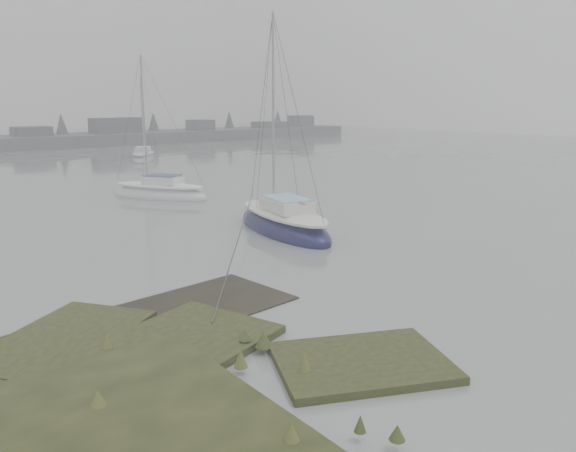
# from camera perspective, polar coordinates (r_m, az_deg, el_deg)

# --- Properties ---
(ground) EXTENTS (160.00, 160.00, 0.00)m
(ground) POSITION_cam_1_polar(r_m,az_deg,el_deg) (39.03, -27.25, 3.28)
(ground) COLOR slate
(ground) RESTS_ON ground
(far_shoreline) EXTENTS (60.00, 8.00, 4.15)m
(far_shoreline) POSITION_cam_1_polar(r_m,az_deg,el_deg) (77.90, -12.52, 8.99)
(far_shoreline) COLOR #4C4F51
(far_shoreline) RESTS_ON ground
(sailboat_main) EXTENTS (3.41, 7.10, 9.61)m
(sailboat_main) POSITION_cam_1_polar(r_m,az_deg,el_deg) (23.60, -0.46, 0.16)
(sailboat_main) COLOR #0D0C36
(sailboat_main) RESTS_ON ground
(sailboat_white) EXTENTS (4.80, 6.17, 8.49)m
(sailboat_white) POSITION_cam_1_polar(r_m,az_deg,el_deg) (32.68, -12.89, 3.28)
(sailboat_white) COLOR silver
(sailboat_white) RESTS_ON ground
(sailboat_far_b) EXTENTS (4.63, 5.95, 8.19)m
(sailboat_far_b) POSITION_cam_1_polar(r_m,az_deg,el_deg) (53.59, -14.46, 6.73)
(sailboat_far_b) COLOR #B1B5BA
(sailboat_far_b) RESTS_ON ground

